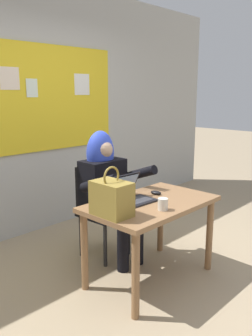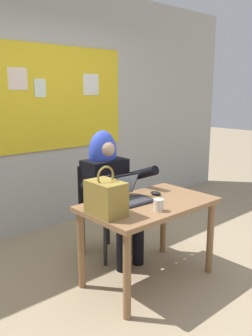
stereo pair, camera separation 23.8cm
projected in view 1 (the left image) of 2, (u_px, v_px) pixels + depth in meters
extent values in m
plane|color=tan|center=(155.00, 289.00, 2.94)|extent=(24.00, 24.00, 0.00)
cube|color=#B2B2AD|center=(26.00, 110.00, 3.91)|extent=(6.79, 0.10, 2.86)
cube|color=yellow|center=(28.00, 99.00, 3.85)|extent=(2.40, 0.02, 1.20)
cube|color=white|center=(32.00, 88.00, 3.85)|extent=(0.15, 0.01, 0.20)
cube|color=white|center=(82.00, 84.00, 4.33)|extent=(0.23, 0.01, 0.26)
cube|color=#F4E0C6|center=(9.00, 78.00, 3.64)|extent=(0.24, 0.01, 0.23)
cube|color=#8E6642|center=(151.00, 204.00, 2.97)|extent=(1.14, 0.69, 0.04)
cylinder|color=#8E6642|center=(136.00, 276.00, 2.50)|extent=(0.06, 0.06, 0.67)
cylinder|color=#8E6642|center=(209.00, 235.00, 3.21)|extent=(0.06, 0.06, 0.67)
cylinder|color=#8E6642|center=(84.00, 251.00, 2.88)|extent=(0.06, 0.06, 0.67)
cylinder|color=#8E6642|center=(161.00, 220.00, 3.60)|extent=(0.06, 0.06, 0.67)
cube|color=black|center=(105.00, 213.00, 3.47)|extent=(0.44, 0.44, 0.04)
cube|color=black|center=(91.00, 186.00, 3.54)|extent=(0.38, 0.06, 0.45)
cylinder|color=#262628|center=(129.00, 234.00, 3.54)|extent=(0.04, 0.04, 0.42)
cylinder|color=#262628|center=(105.00, 245.00, 3.29)|extent=(0.04, 0.04, 0.42)
cylinder|color=#262628|center=(105.00, 226.00, 3.76)|extent=(0.04, 0.04, 0.42)
cylinder|color=#262628|center=(81.00, 236.00, 3.51)|extent=(0.04, 0.04, 0.42)
cylinder|color=black|center=(138.00, 241.00, 3.34)|extent=(0.11, 0.11, 0.46)
cylinder|color=black|center=(123.00, 247.00, 3.20)|extent=(0.11, 0.11, 0.46)
cylinder|color=black|center=(125.00, 211.00, 3.40)|extent=(0.15, 0.42, 0.15)
cylinder|color=black|center=(110.00, 216.00, 3.26)|extent=(0.15, 0.42, 0.15)
cube|color=black|center=(103.00, 186.00, 3.43)|extent=(0.42, 0.26, 0.52)
cylinder|color=black|center=(137.00, 174.00, 3.42)|extent=(0.10, 0.46, 0.24)
cylinder|color=black|center=(99.00, 183.00, 3.07)|extent=(0.10, 0.46, 0.24)
sphere|color=#D1A889|center=(102.00, 150.00, 3.35)|extent=(0.20, 0.20, 0.20)
ellipsoid|color=blue|center=(100.00, 153.00, 3.38)|extent=(0.30, 0.22, 0.44)
cube|color=black|center=(136.00, 201.00, 2.95)|extent=(0.33, 0.24, 0.01)
cube|color=#333338|center=(136.00, 200.00, 2.95)|extent=(0.28, 0.18, 0.00)
cube|color=black|center=(123.00, 185.00, 3.05)|extent=(0.32, 0.12, 0.21)
cube|color=#99B7E0|center=(124.00, 186.00, 3.04)|extent=(0.28, 0.10, 0.18)
ellipsoid|color=black|center=(156.00, 193.00, 3.17)|extent=(0.08, 0.11, 0.03)
cube|color=olive|center=(112.00, 199.00, 2.61)|extent=(0.20, 0.30, 0.26)
torus|color=olive|center=(111.00, 177.00, 2.58)|extent=(0.16, 0.02, 0.16)
cylinder|color=silver|center=(163.00, 204.00, 2.74)|extent=(0.08, 0.08, 0.09)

